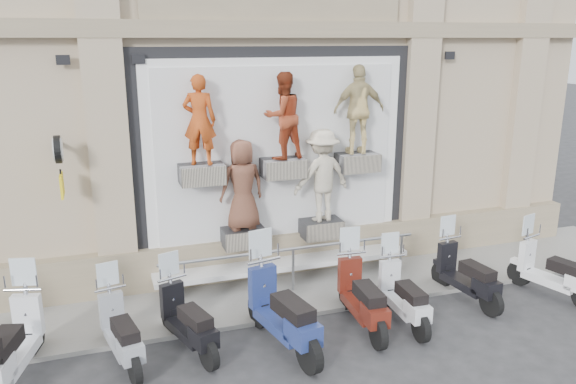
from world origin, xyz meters
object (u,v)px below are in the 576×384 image
clock_sign_bracket (59,158)px  scooter_d (187,308)px  scooter_c (120,320)px  scooter_f (362,284)px  scooter_g (404,284)px  guard_rail (293,270)px  scooter_i (554,260)px  scooter_b (11,330)px  scooter_h (467,263)px  scooter_e (282,297)px

clock_sign_bracket → scooter_d: 3.26m
scooter_c → scooter_f: scooter_f is taller
scooter_d → scooter_g: (3.58, -0.30, -0.01)m
guard_rail → scooter_i: 4.83m
guard_rail → scooter_c: 3.50m
scooter_b → scooter_g: size_ratio=1.12×
scooter_c → scooter_f: bearing=-14.6°
clock_sign_bracket → scooter_i: (8.41, -2.19, -2.07)m
scooter_c → scooter_i: (7.70, -0.31, 0.03)m
scooter_c → scooter_g: (4.57, -0.28, 0.01)m
guard_rail → scooter_h: 3.20m
scooter_c → scooter_f: (3.84, -0.19, 0.08)m
scooter_e → scooter_g: scooter_e is taller
scooter_d → scooter_e: 1.46m
scooter_c → scooter_i: 7.71m
scooter_c → scooter_h: size_ratio=0.95×
scooter_d → scooter_h: (5.11, 0.07, 0.02)m
guard_rail → scooter_i: scooter_i is taller
scooter_b → scooter_d: 2.43m
scooter_c → guard_rail: bearing=11.9°
scooter_e → scooter_f: (1.46, 0.19, -0.09)m
scooter_e → scooter_b: bearing=163.0°
scooter_f → scooter_g: scooter_f is taller
scooter_d → scooter_e: bearing=-33.3°
scooter_d → scooter_e: scooter_e is taller
clock_sign_bracket → scooter_i: 8.93m
scooter_c → scooter_f: size_ratio=0.90×
scooter_e → scooter_i: 5.32m
scooter_i → scooter_d: bearing=161.2°
scooter_g → guard_rail: bearing=132.2°
guard_rail → scooter_i: (4.51, -1.72, 0.27)m
scooter_c → clock_sign_bracket: bearing=98.9°
scooter_d → scooter_c: bearing=163.6°
scooter_e → scooter_f: scooter_e is taller
scooter_e → scooter_i: (5.32, 0.07, -0.14)m
scooter_b → scooter_e: 3.85m
guard_rail → scooter_d: bearing=-147.9°
scooter_b → scooter_h: 7.54m
scooter_f → scooter_i: 3.86m
guard_rail → scooter_g: bearing=-50.8°
scooter_f → scooter_i: (3.86, -0.13, -0.05)m
scooter_b → scooter_f: scooter_b is taller
scooter_h → scooter_c: bearing=175.3°
guard_rail → scooter_d: size_ratio=2.85×
scooter_b → scooter_f: 5.29m
clock_sign_bracket → scooter_i: bearing=-14.6°
scooter_b → scooter_f: bearing=12.9°
scooter_d → scooter_g: 3.59m
scooter_f → scooter_d: bearing=-179.9°
guard_rail → scooter_h: scooter_h is taller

